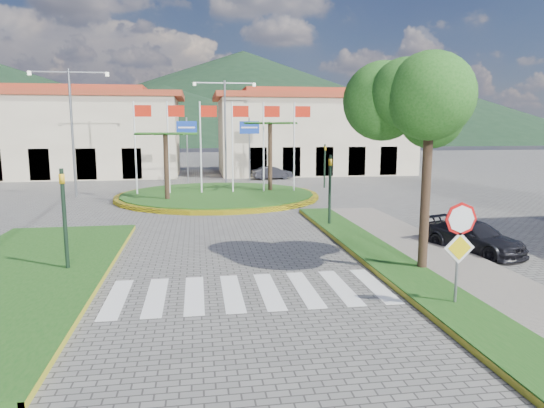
{
  "coord_description": "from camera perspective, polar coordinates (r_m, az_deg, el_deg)",
  "views": [
    {
      "loc": [
        -1.24,
        -8.49,
        4.38
      ],
      "look_at": [
        1.31,
        8.0,
        1.75
      ],
      "focal_mm": 32.0,
      "sensor_mm": 36.0,
      "label": 1
    }
  ],
  "objects": [
    {
      "name": "hill_near_back",
      "position": [
        138.81,
        -12.61,
        10.25
      ],
      "size": [
        110.0,
        110.0,
        16.0
      ],
      "primitive_type": "cone",
      "color": "black",
      "rests_on": "ground"
    },
    {
      "name": "hill_far_west",
      "position": [
        158.06,
        -29.17,
        10.25
      ],
      "size": [
        140.0,
        140.0,
        22.0
      ],
      "primitive_type": "cone",
      "color": "black",
      "rests_on": "ground"
    },
    {
      "name": "traffic_light_far",
      "position": [
        35.79,
        6.22,
        5.0
      ],
      "size": [
        0.18,
        0.15,
        3.2
      ],
      "color": "black",
      "rests_on": "ground"
    },
    {
      "name": "car_dark_a",
      "position": [
        44.22,
        -14.58,
        3.82
      ],
      "size": [
        4.04,
        2.79,
        1.28
      ],
      "primitive_type": "imported",
      "rotation": [
        0.0,
        0.0,
        1.19
      ],
      "color": "black",
      "rests_on": "ground"
    },
    {
      "name": "roundabout_island",
      "position": [
        30.81,
        -6.39,
        1.05
      ],
      "size": [
        12.7,
        12.7,
        6.0
      ],
      "color": "yellow",
      "rests_on": "ground"
    },
    {
      "name": "median_left",
      "position": [
        16.0,
        -27.85,
        -7.67
      ],
      "size": [
        5.0,
        14.0,
        0.18
      ],
      "primitive_type": "cube",
      "color": "#1A4B15",
      "rests_on": "ground"
    },
    {
      "name": "crosswalk",
      "position": [
        13.29,
        -2.98,
        -10.27
      ],
      "size": [
        8.0,
        3.0,
        0.01
      ],
      "primitive_type": "cube",
      "color": "silver",
      "rests_on": "ground"
    },
    {
      "name": "building_right",
      "position": [
        47.83,
        4.86,
        8.36
      ],
      "size": [
        19.08,
        9.54,
        8.05
      ],
      "color": "#C5B495",
      "rests_on": "ground"
    },
    {
      "name": "stop_sign",
      "position": [
        12.4,
        21.2,
        -3.72
      ],
      "size": [
        0.8,
        0.11,
        2.65
      ],
      "color": "slate",
      "rests_on": "ground"
    },
    {
      "name": "ground",
      "position": [
        9.64,
        -0.43,
        -18.09
      ],
      "size": [
        160.0,
        160.0,
        0.0
      ],
      "primitive_type": "plane",
      "color": "#5D5B58",
      "rests_on": "ground"
    },
    {
      "name": "verge_right",
      "position": [
        12.85,
        20.28,
        -11.14
      ],
      "size": [
        1.6,
        28.0,
        0.18
      ],
      "primitive_type": "cube",
      "color": "#1A4B15",
      "rests_on": "ground"
    },
    {
      "name": "hill_far_mid",
      "position": [
        169.61,
        -3.36,
        12.54
      ],
      "size": [
        180.0,
        180.0,
        30.0
      ],
      "primitive_type": "cone",
      "color": "black",
      "rests_on": "ground"
    },
    {
      "name": "car_side_right",
      "position": [
        18.65,
        22.66,
        -3.61
      ],
      "size": [
        2.75,
        4.07,
        1.09
      ],
      "primitive_type": "imported",
      "rotation": [
        0.0,
        0.0,
        0.36
      ],
      "color": "black",
      "rests_on": "ground"
    },
    {
      "name": "traffic_light_left",
      "position": [
        15.7,
        -23.27,
        -0.72
      ],
      "size": [
        0.15,
        0.18,
        3.2
      ],
      "color": "black",
      "rests_on": "ground"
    },
    {
      "name": "car_dark_b",
      "position": [
        41.62,
        0.02,
        3.69
      ],
      "size": [
        3.56,
        1.79,
        1.12
      ],
      "primitive_type": "imported",
      "rotation": [
        0.0,
        0.0,
        1.76
      ],
      "color": "black",
      "rests_on": "ground"
    },
    {
      "name": "deciduous_tree",
      "position": [
        15.1,
        18.12,
        11.53
      ],
      "size": [
        3.6,
        3.6,
        6.8
      ],
      "color": "black",
      "rests_on": "ground"
    },
    {
      "name": "white_van",
      "position": [
        46.91,
        -23.38,
        3.63
      ],
      "size": [
        4.78,
        2.82,
        1.25
      ],
      "primitive_type": "imported",
      "rotation": [
        0.0,
        0.0,
        1.75
      ],
      "color": "silver",
      "rests_on": "ground"
    },
    {
      "name": "street_lamp_west",
      "position": [
        33.4,
        -22.48,
        8.49
      ],
      "size": [
        4.8,
        0.16,
        8.0
      ],
      "color": "slate",
      "rests_on": "ground"
    },
    {
      "name": "street_lamp_centre",
      "position": [
        38.56,
        -5.52,
        9.09
      ],
      "size": [
        4.8,
        0.16,
        8.0
      ],
      "color": "slate",
      "rests_on": "ground"
    },
    {
      "name": "sidewalk_right",
      "position": [
        13.46,
        24.83,
        -10.57
      ],
      "size": [
        4.0,
        28.0,
        0.15
      ],
      "primitive_type": "cube",
      "color": "gray",
      "rests_on": "ground"
    },
    {
      "name": "building_left",
      "position": [
        48.21,
        -24.36,
        7.61
      ],
      "size": [
        23.32,
        9.54,
        8.05
      ],
      "color": "#C5B495",
      "rests_on": "ground"
    },
    {
      "name": "direction_sign_east",
      "position": [
        39.7,
        -2.68,
        7.72
      ],
      "size": [
        1.6,
        0.14,
        5.2
      ],
      "color": "slate",
      "rests_on": "ground"
    },
    {
      "name": "direction_sign_west",
      "position": [
        39.48,
        -9.97,
        7.59
      ],
      "size": [
        1.6,
        0.14,
        5.2
      ],
      "color": "slate",
      "rests_on": "ground"
    },
    {
      "name": "hill_far_east",
      "position": [
        160.27,
        17.9,
        10.19
      ],
      "size": [
        120.0,
        120.0,
        18.0
      ],
      "primitive_type": "cone",
      "color": "black",
      "rests_on": "ground"
    },
    {
      "name": "traffic_light_right",
      "position": [
        21.42,
        6.83,
        2.36
      ],
      "size": [
        0.15,
        0.18,
        3.2
      ],
      "color": "black",
      "rests_on": "ground"
    }
  ]
}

